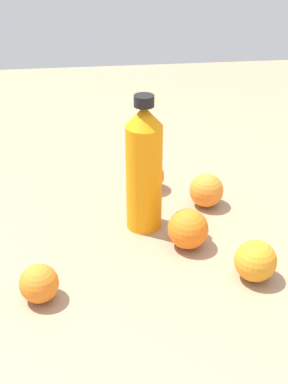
# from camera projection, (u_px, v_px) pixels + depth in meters

# --- Properties ---
(ground_plane) EXTENTS (2.40, 2.40, 0.00)m
(ground_plane) POSITION_uv_depth(u_px,v_px,m) (144.00, 238.00, 1.05)
(ground_plane) COLOR #9E7F60
(water_bottle) EXTENTS (0.07, 0.07, 0.28)m
(water_bottle) POSITION_uv_depth(u_px,v_px,m) (144.00, 168.00, 1.02)
(water_bottle) COLOR orange
(water_bottle) RESTS_ON ground_plane
(orange_0) EXTENTS (0.07, 0.07, 0.07)m
(orange_0) POSITION_uv_depth(u_px,v_px,m) (206.00, 190.00, 1.14)
(orange_0) COLOR orange
(orange_0) RESTS_ON ground_plane
(orange_1) EXTENTS (0.07, 0.07, 0.07)m
(orange_1) POSITION_uv_depth(u_px,v_px,m) (39.00, 283.00, 0.88)
(orange_1) COLOR orange
(orange_1) RESTS_ON ground_plane
(orange_2) EXTENTS (0.08, 0.08, 0.08)m
(orange_2) POSITION_uv_depth(u_px,v_px,m) (188.00, 229.00, 1.01)
(orange_2) COLOR orange
(orange_2) RESTS_ON ground_plane
(orange_3) EXTENTS (0.07, 0.07, 0.07)m
(orange_3) POSITION_uv_depth(u_px,v_px,m) (149.00, 176.00, 1.21)
(orange_3) COLOR orange
(orange_3) RESTS_ON ground_plane
(orange_4) EXTENTS (0.08, 0.08, 0.08)m
(orange_4) POSITION_uv_depth(u_px,v_px,m) (255.00, 261.00, 0.92)
(orange_4) COLOR orange
(orange_4) RESTS_ON ground_plane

